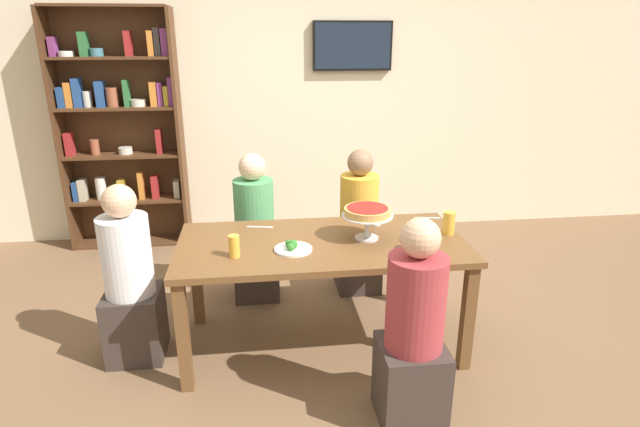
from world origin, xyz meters
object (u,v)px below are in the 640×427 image
at_px(diner_head_west, 131,287).
at_px(salad_plate_far_diner, 418,237).
at_px(cutlery_fork_near, 427,218).
at_px(beer_glass_amber_spare, 425,240).
at_px(television, 353,46).
at_px(diner_far_right, 358,231).
at_px(dining_table, 322,254).
at_px(deep_dish_pizza_stand, 367,214).
at_px(water_glass_clear_near, 376,216).
at_px(diner_near_right, 413,339).
at_px(cutlery_knife_near, 260,227).
at_px(salad_plate_near_diner, 293,248).
at_px(beer_glass_amber_short, 234,246).
at_px(bookshelf, 121,127).
at_px(diner_far_left, 255,237).
at_px(beer_glass_amber_tall, 449,223).

relative_size(diner_head_west, salad_plate_far_diner, 5.01).
bearing_deg(cutlery_fork_near, beer_glass_amber_spare, 79.34).
height_order(television, cutlery_fork_near, television).
bearing_deg(diner_far_right, dining_table, -27.07).
distance_m(deep_dish_pizza_stand, beer_glass_amber_spare, 0.40).
relative_size(diner_far_right, water_glass_clear_near, 9.72).
distance_m(television, diner_near_right, 3.19).
bearing_deg(cutlery_knife_near, beer_glass_amber_spare, 163.13).
bearing_deg(salad_plate_near_diner, cutlery_knife_near, 114.63).
height_order(television, salad_plate_near_diner, television).
bearing_deg(diner_far_right, diner_head_west, -64.59).
xyz_separation_m(beer_glass_amber_short, cutlery_knife_near, (0.15, 0.47, -0.06)).
distance_m(diner_head_west, salad_plate_near_diner, 1.05).
bearing_deg(bookshelf, beer_glass_amber_short, -63.39).
height_order(bookshelf, cutlery_knife_near, bookshelf).
distance_m(salad_plate_far_diner, cutlery_fork_near, 0.43).
relative_size(diner_far_right, cutlery_knife_near, 6.39).
distance_m(diner_far_left, salad_plate_near_diner, 0.93).
relative_size(diner_near_right, deep_dish_pizza_stand, 3.55).
distance_m(salad_plate_near_diner, water_glass_clear_near, 0.70).
xyz_separation_m(television, salad_plate_far_diner, (0.04, -2.16, -1.10)).
bearing_deg(deep_dish_pizza_stand, beer_glass_amber_spare, -39.89).
bearing_deg(cutlery_knife_near, deep_dish_pizza_stand, 168.93).
height_order(diner_far_right, deep_dish_pizza_stand, diner_far_right).
height_order(bookshelf, diner_far_right, bookshelf).
height_order(diner_far_left, diner_head_west, same).
bearing_deg(water_glass_clear_near, deep_dish_pizza_stand, -115.18).
xyz_separation_m(television, diner_far_right, (-0.17, -1.34, -1.37)).
bearing_deg(cutlery_knife_near, salad_plate_far_diner, 172.64).
relative_size(diner_far_left, cutlery_fork_near, 6.39).
relative_size(bookshelf, diner_head_west, 1.92).
bearing_deg(dining_table, beer_glass_amber_short, -162.27).
height_order(diner_head_west, diner_far_right, same).
relative_size(dining_table, beer_glass_amber_tall, 12.00).
bearing_deg(beer_glass_amber_short, bookshelf, 116.61).
xyz_separation_m(bookshelf, diner_far_left, (1.21, -1.28, -0.66)).
distance_m(salad_plate_near_diner, beer_glass_amber_tall, 1.04).
xyz_separation_m(beer_glass_amber_tall, cutlery_fork_near, (-0.04, 0.31, -0.07)).
distance_m(diner_far_right, salad_plate_far_diner, 0.89).
height_order(diner_head_west, cutlery_fork_near, diner_head_west).
bearing_deg(salad_plate_far_diner, beer_glass_amber_short, -174.07).
bearing_deg(diner_far_left, diner_far_right, 92.05).
xyz_separation_m(deep_dish_pizza_stand, water_glass_clear_near, (0.11, 0.24, -0.11)).
bearing_deg(diner_far_left, beer_glass_amber_tall, 60.39).
distance_m(beer_glass_amber_spare, water_glass_clear_near, 0.53).
height_order(deep_dish_pizza_stand, salad_plate_near_diner, deep_dish_pizza_stand).
distance_m(deep_dish_pizza_stand, water_glass_clear_near, 0.29).
height_order(bookshelf, television, bookshelf).
height_order(diner_far_left, salad_plate_far_diner, diner_far_left).
xyz_separation_m(television, salad_plate_near_diner, (-0.76, -2.23, -1.10)).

